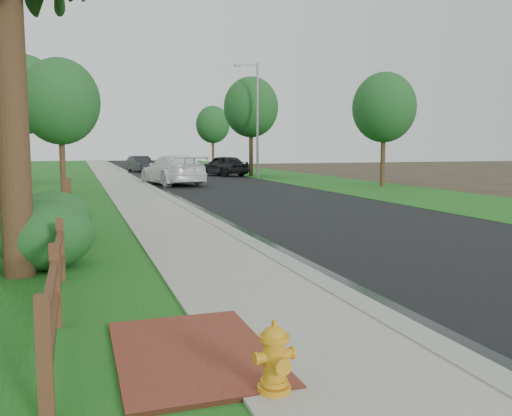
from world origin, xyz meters
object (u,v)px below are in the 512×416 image
object	(u,v)px
fire_hydrant	(275,359)
streetlight	(256,114)
white_suv	(173,170)
ranch_fence	(65,219)
dark_car_mid	(223,166)

from	to	relation	value
fire_hydrant	streetlight	size ratio (longest dim) A/B	0.08
white_suv	streetlight	distance (m)	8.72
ranch_fence	fire_hydrant	size ratio (longest dim) A/B	26.05
fire_hydrant	streetlight	world-z (taller)	streetlight
fire_hydrant	white_suv	distance (m)	27.42
fire_hydrant	dark_car_mid	distance (m)	36.49
ranch_fence	streetlight	xyz separation A→B (m)	(12.15, 23.07, 3.87)
ranch_fence	streetlight	world-z (taller)	streetlight
dark_car_mid	white_suv	bearing A→B (deg)	35.49
ranch_fence	dark_car_mid	distance (m)	28.91
streetlight	ranch_fence	bearing A→B (deg)	-117.78
streetlight	fire_hydrant	bearing A→B (deg)	-107.95
white_suv	dark_car_mid	bearing A→B (deg)	-132.64
dark_car_mid	streetlight	distance (m)	5.43
ranch_fence	white_suv	world-z (taller)	white_suv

